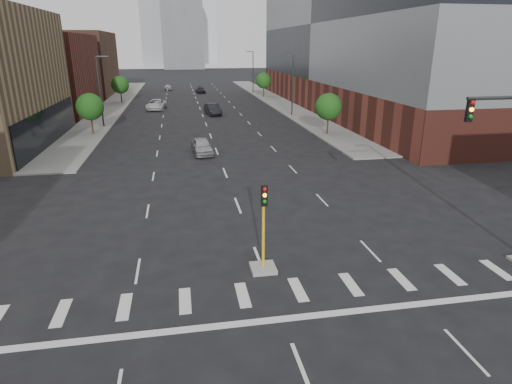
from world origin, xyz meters
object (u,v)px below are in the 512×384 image
object	(u,v)px
car_near_left	(202,146)
car_deep_right	(200,90)
car_far_left	(156,105)
median_traffic_signal	(263,252)
car_distant	(168,87)
car_mid_right	(213,109)

from	to	relation	value
car_near_left	car_deep_right	size ratio (longest dim) A/B	1.01
car_near_left	car_far_left	bearing A→B (deg)	95.42
median_traffic_signal	car_far_left	distance (m)	57.12
median_traffic_signal	car_deep_right	size ratio (longest dim) A/B	0.95
median_traffic_signal	car_distant	xyz separation A→B (m)	(-5.85, 89.96, -0.29)
car_deep_right	car_mid_right	bearing A→B (deg)	-93.89
car_deep_right	car_distant	world-z (taller)	car_distant
car_near_left	car_deep_right	distance (m)	57.87
car_mid_right	car_far_left	bearing A→B (deg)	132.33
car_mid_right	car_distant	size ratio (longest dim) A/B	1.29
median_traffic_signal	car_far_left	world-z (taller)	median_traffic_signal
car_deep_right	car_distant	size ratio (longest dim) A/B	1.15
median_traffic_signal	car_mid_right	distance (m)	49.37
median_traffic_signal	car_far_left	size ratio (longest dim) A/B	0.73
car_distant	car_mid_right	bearing A→B (deg)	-89.02
median_traffic_signal	car_distant	bearing A→B (deg)	93.72
car_near_left	car_far_left	world-z (taller)	car_far_left
car_distant	car_far_left	bearing A→B (deg)	-101.90
median_traffic_signal	car_near_left	xyz separation A→B (m)	(-1.53, 24.09, -0.18)
median_traffic_signal	car_distant	distance (m)	90.15
car_far_left	car_deep_right	bearing A→B (deg)	78.10
car_far_left	car_distant	bearing A→B (deg)	94.84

